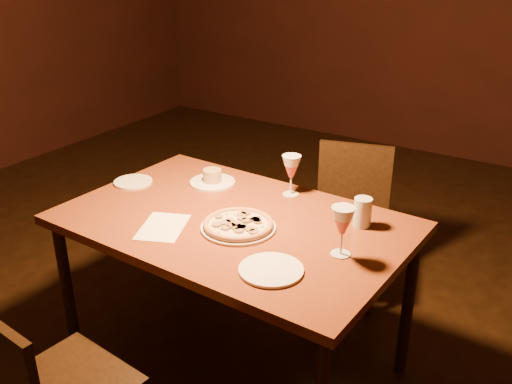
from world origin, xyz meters
The scene contains 11 objects.
dining_table centered at (0.04, 0.21, 0.67)m, with size 1.41×0.94×0.74m.
chair_far centered at (0.19, 1.06, 0.45)m, with size 0.48×0.48×0.80m.
pizza_plate centered at (0.11, 0.15, 0.76)m, with size 0.29×0.29×0.03m.
ramekin_saucer centered at (-0.25, 0.47, 0.76)m, with size 0.21×0.21×0.07m.
wine_glass_far centered at (0.12, 0.55, 0.83)m, with size 0.08×0.08×0.18m, color #B84E4C, non-canonical shape.
wine_glass_right centered at (0.53, 0.19, 0.83)m, with size 0.08×0.08×0.19m, color #B84E4C, non-canonical shape.
water_tumbler centered at (0.50, 0.44, 0.80)m, with size 0.07×0.07×0.12m, color #B1BBC2.
side_plate_left centered at (-0.56, 0.27, 0.74)m, with size 0.18×0.18×0.01m, color white.
side_plate_near centered at (0.38, -0.04, 0.74)m, with size 0.22×0.22×0.01m, color white.
menu_card centered at (-0.15, 0.00, 0.74)m, with size 0.16×0.24×0.00m, color white.
pendant_light centered at (0.04, 0.21, 1.58)m, with size 0.12×0.12×0.12m, color #FF9947.
Camera 1 is at (1.23, -1.47, 1.77)m, focal length 40.00 mm.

